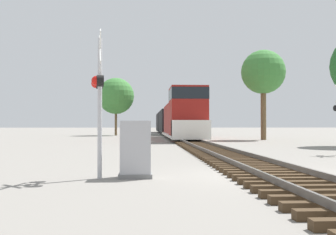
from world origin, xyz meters
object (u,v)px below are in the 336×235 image
(freight_train, at_px, (171,121))
(tree_mid_background, at_px, (263,73))
(relay_cabinet, at_px, (136,150))
(tree_deep_background, at_px, (116,96))
(crossing_signal_near, at_px, (99,91))

(freight_train, height_order, tree_mid_background, tree_mid_background)
(relay_cabinet, distance_m, tree_deep_background, 43.52)
(crossing_signal_near, distance_m, relay_cabinet, 1.89)
(crossing_signal_near, bearing_deg, tree_deep_background, 175.48)
(freight_train, relative_size, tree_mid_background, 5.89)
(freight_train, relative_size, crossing_signal_near, 12.92)
(freight_train, xyz_separation_m, crossing_signal_near, (-4.81, -43.48, 0.43))
(freight_train, height_order, relay_cabinet, freight_train)
(relay_cabinet, bearing_deg, crossing_signal_near, -173.84)
(crossing_signal_near, bearing_deg, tree_mid_background, 146.38)
(tree_mid_background, bearing_deg, tree_deep_background, 132.85)
(tree_deep_background, bearing_deg, tree_mid_background, -47.15)
(tree_mid_background, distance_m, tree_deep_background, 22.71)
(relay_cabinet, bearing_deg, tree_deep_background, 95.04)
(freight_train, distance_m, tree_mid_background, 19.16)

